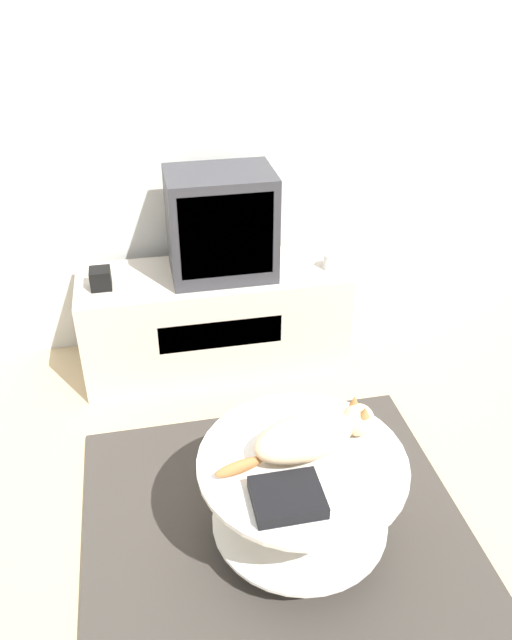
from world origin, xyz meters
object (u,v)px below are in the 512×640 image
Objects in this scene: tv at (221,224)px; speaker at (101,279)px; cat at (311,435)px; dvd_box at (287,497)px.

speaker is (-0.57, -0.04, -0.20)m from tv.
dvd_box is at bearing -136.26° from cat.
cat is at bearing -58.22° from speaker.
tv is 2.28× the size of dvd_box.
speaker is 0.44× the size of dvd_box.
speaker is at bearing 112.75° from dvd_box.
tv is 0.60m from speaker.
speaker is 1.31m from cat.
cat is at bearing -84.13° from tv.
cat reaches higher than dvd_box.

